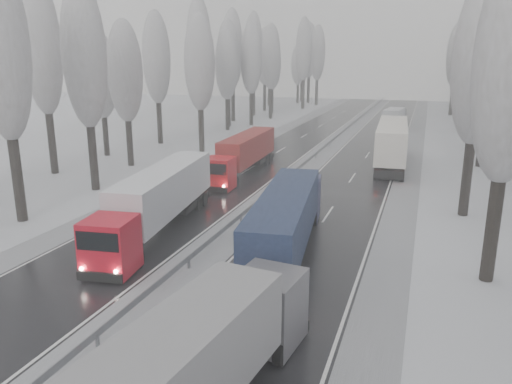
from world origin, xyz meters
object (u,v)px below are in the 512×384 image
Objects in this scene: truck_cream_box at (392,140)px; box_truck_distant at (395,118)px; truck_red_red at (244,152)px; truck_red_white at (159,198)px; truck_blue_box at (288,217)px.

truck_cream_box reaches higher than box_truck_distant.
box_truck_distant is 0.58× the size of truck_red_red.
truck_red_red is (-0.69, 17.73, -0.17)m from truck_red_white.
truck_cream_box is 15.81m from truck_red_red.
truck_blue_box reaches higher than box_truck_distant.
truck_red_white is (-12.59, -26.30, -0.34)m from truck_cream_box.
truck_red_white reaches higher than truck_red_red.
truck_cream_box reaches higher than truck_red_red.
truck_red_red is at bearing 84.49° from truck_red_white.
box_truck_distant is at bearing 90.13° from truck_cream_box.
truck_cream_box is 31.39m from box_truck_distant.
truck_cream_box is 29.16m from truck_red_white.
truck_blue_box is at bearing -85.04° from box_truck_distant.
truck_blue_box is 27.80m from truck_cream_box.
truck_red_red is (-9.62, 18.99, -0.17)m from truck_blue_box.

